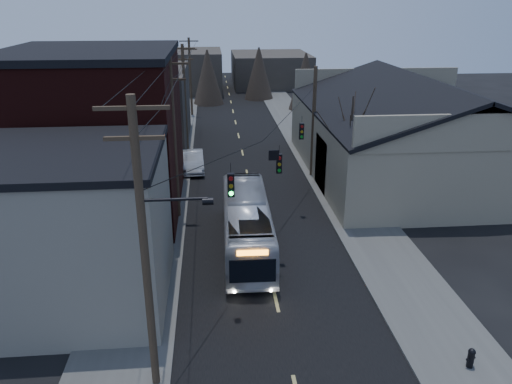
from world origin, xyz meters
TOP-DOWN VIEW (x-y plane):
  - road_surface at (0.00, 30.00)m, footprint 9.00×110.00m
  - sidewalk_left at (-6.50, 30.00)m, footprint 4.00×110.00m
  - sidewalk_right at (6.50, 30.00)m, footprint 4.00×110.00m
  - building_clapboard at (-9.00, 9.00)m, footprint 8.00×8.00m
  - building_brick at (-10.00, 20.00)m, footprint 10.00×12.00m
  - building_left_far at (-9.50, 36.00)m, footprint 9.00×14.00m
  - warehouse at (13.00, 25.00)m, footprint 16.16×20.60m
  - building_far_left at (-6.00, 65.00)m, footprint 10.00×12.00m
  - building_far_right at (7.00, 70.00)m, footprint 12.00×14.00m
  - bare_tree at (6.50, 20.00)m, footprint 0.40×0.40m
  - utility_lines at (-3.11, 24.14)m, footprint 11.24×45.28m
  - bus at (-0.96, 13.34)m, footprint 2.69×10.59m
  - parked_car at (-4.30, 27.33)m, footprint 1.87×4.76m
  - fire_hydrant at (6.67, 2.74)m, footprint 0.40×0.28m

SIDE VIEW (x-z plane):
  - road_surface at x=0.00m, z-range 0.00..0.02m
  - sidewalk_left at x=-6.50m, z-range 0.00..0.12m
  - sidewalk_right at x=6.50m, z-range 0.00..0.12m
  - fire_hydrant at x=6.67m, z-range 0.15..0.96m
  - parked_car at x=-4.30m, z-range 0.00..1.54m
  - bus at x=-0.96m, z-range 0.00..2.94m
  - building_far_right at x=7.00m, z-range 0.00..5.00m
  - warehouse at x=13.00m, z-range -1.17..6.56m
  - building_far_left at x=-6.00m, z-range 0.00..6.00m
  - building_clapboard at x=-9.00m, z-range 0.00..7.00m
  - building_left_far at x=-9.50m, z-range 0.00..7.00m
  - bare_tree at x=6.50m, z-range 0.00..7.20m
  - utility_lines at x=-3.11m, z-range -0.30..10.20m
  - building_brick at x=-10.00m, z-range 0.00..10.00m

